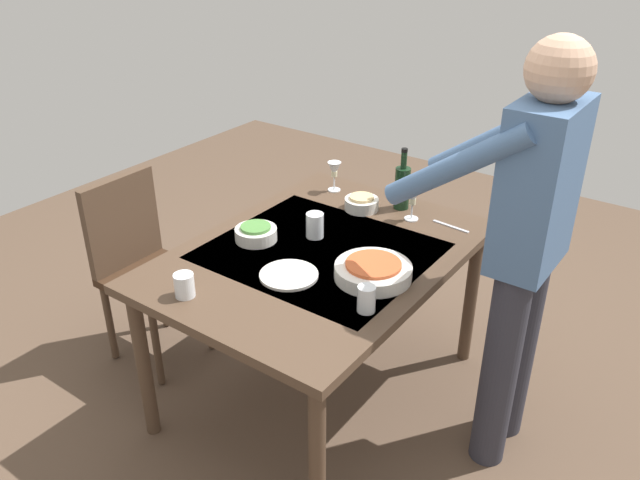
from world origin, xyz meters
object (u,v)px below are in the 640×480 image
object	(u,v)px
person_server	(524,241)
dining_table	(320,266)
wine_bottle	(402,186)
wine_glass_left	(413,198)
water_cup_near_left	(184,285)
wine_glass_right	(334,171)
water_cup_far_left	(315,225)
serving_bowl_pasta	(373,271)
water_cup_near_right	(366,299)
dinner_plate_near	(289,275)
side_bowl_salad	(256,233)
chair_near	(140,258)
side_bowl_bread	(362,203)

from	to	relation	value
person_server	dining_table	bearing A→B (deg)	-76.38
dining_table	wine_bottle	bearing A→B (deg)	173.30
wine_glass_left	water_cup_near_left	distance (m)	1.12
wine_glass_right	water_cup_near_left	size ratio (longest dim) A/B	1.66
water_cup_far_left	serving_bowl_pasta	distance (m)	0.41
dining_table	water_cup_far_left	distance (m)	0.18
water_cup_near_right	dinner_plate_near	world-z (taller)	water_cup_near_right
water_cup_near_right	side_bowl_salad	world-z (taller)	water_cup_near_right
wine_bottle	wine_glass_right	distance (m)	0.37
wine_bottle	wine_glass_left	world-z (taller)	wine_bottle
dining_table	chair_near	world-z (taller)	chair_near
dining_table	chair_near	bearing A→B (deg)	-75.28
chair_near	water_cup_far_left	world-z (taller)	chair_near
wine_bottle	serving_bowl_pasta	bearing A→B (deg)	20.02
dining_table	water_cup_near_right	world-z (taller)	water_cup_near_right
chair_near	wine_glass_left	bearing A→B (deg)	124.11
person_server	serving_bowl_pasta	distance (m)	0.57
water_cup_far_left	water_cup_near_left	bearing A→B (deg)	-9.63
wine_glass_right	water_cup_near_left	world-z (taller)	wine_glass_right
wine_bottle	water_cup_near_left	world-z (taller)	wine_bottle
chair_near	wine_glass_left	size ratio (longest dim) A/B	6.03
wine_glass_left	water_cup_far_left	distance (m)	0.47
water_cup_far_left	serving_bowl_pasta	world-z (taller)	water_cup_far_left
wine_glass_right	serving_bowl_pasta	world-z (taller)	wine_glass_right
wine_bottle	side_bowl_salad	distance (m)	0.74
wine_glass_right	side_bowl_salad	xyz separation A→B (m)	(0.63, 0.03, -0.07)
side_bowl_salad	chair_near	bearing A→B (deg)	-76.12
side_bowl_salad	side_bowl_bread	distance (m)	0.56
chair_near	wine_glass_left	xyz separation A→B (m)	(-0.72, 1.06, 0.33)
chair_near	water_cup_far_left	size ratio (longest dim) A/B	8.30
water_cup_near_right	water_cup_far_left	xyz separation A→B (m)	(-0.35, -0.48, 0.00)
dining_table	wine_bottle	distance (m)	0.60
person_server	wine_bottle	size ratio (longest dim) A/B	5.71
wine_bottle	side_bowl_salad	world-z (taller)	wine_bottle
water_cup_near_right	water_cup_far_left	world-z (taller)	water_cup_far_left
water_cup_near_left	water_cup_near_right	bearing A→B (deg)	117.40
chair_near	water_cup_near_right	distance (m)	1.31
side_bowl_salad	side_bowl_bread	size ratio (longest dim) A/B	1.12
wine_glass_right	water_cup_far_left	xyz separation A→B (m)	(0.46, 0.22, -0.05)
dining_table	serving_bowl_pasta	xyz separation A→B (m)	(0.06, 0.29, 0.11)
water_cup_near_right	side_bowl_bread	size ratio (longest dim) A/B	0.63
wine_bottle	side_bowl_bread	xyz separation A→B (m)	(0.12, -0.14, -0.08)
person_server	dinner_plate_near	distance (m)	0.89
wine_bottle	wine_glass_left	bearing A→B (deg)	50.68
dining_table	water_cup_near_left	world-z (taller)	water_cup_near_left
water_cup_near_right	wine_bottle	bearing A→B (deg)	-158.62
wine_glass_right	wine_bottle	bearing A→B (deg)	92.75
side_bowl_salad	side_bowl_bread	world-z (taller)	same
person_server	water_cup_near_left	xyz separation A→B (m)	(0.76, -0.98, -0.16)
water_cup_near_left	side_bowl_salad	distance (m)	0.49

